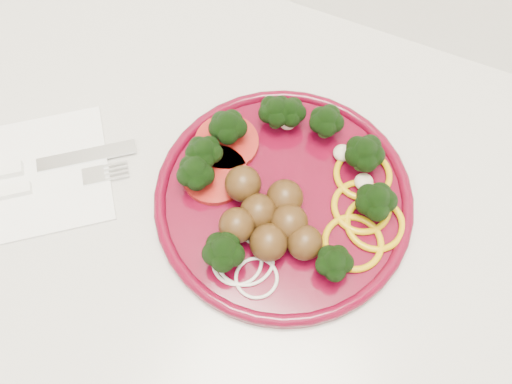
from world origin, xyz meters
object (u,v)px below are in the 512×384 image
at_px(napkin, 41,174).
at_px(knife, 17,169).
at_px(plate, 283,192).
at_px(fork, 16,191).

relative_size(napkin, knife, 0.86).
relative_size(plate, fork, 1.80).
bearing_deg(knife, napkin, -22.66).
bearing_deg(plate, knife, -162.67).
bearing_deg(knife, plate, -20.22).
height_order(napkin, knife, knife).
height_order(napkin, fork, fork).
distance_m(plate, knife, 0.31).
relative_size(plate, knife, 1.61).
distance_m(napkin, fork, 0.03).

